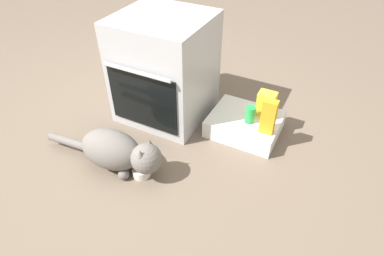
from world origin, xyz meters
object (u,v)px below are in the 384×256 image
juice_carton (269,117)px  soda_can (250,114)px  cat (117,151)px  snack_bag (266,104)px  pantry_cabinet (245,124)px  food_bowl (141,171)px  oven (165,68)px

juice_carton → soda_can: bearing=160.0°
cat → snack_bag: 1.03m
snack_bag → soda_can: bearing=-119.4°
soda_can → pantry_cabinet: bearing=133.8°
snack_bag → juice_carton: juice_carton is taller
juice_carton → snack_bag: bearing=110.7°
food_bowl → snack_bag: 0.95m
food_bowl → soda_can: (0.45, 0.65, 0.16)m
cat → snack_bag: size_ratio=4.68×
pantry_cabinet → cat: bearing=-129.3°
juice_carton → pantry_cabinet: bearing=152.5°
pantry_cabinet → cat: 0.90m
cat → soda_can: 0.90m
food_bowl → soda_can: 0.81m
soda_can → juice_carton: juice_carton is taller
oven → juice_carton: size_ratio=3.10×
oven → cat: 0.70m
cat → juice_carton: bearing=35.9°
oven → soda_can: 0.68m
soda_can → snack_bag: (0.07, 0.12, 0.03)m
cat → snack_bag: bearing=45.5°
soda_can → juice_carton: (0.13, -0.05, 0.06)m
snack_bag → oven: bearing=-170.4°
food_bowl → cat: 0.19m
oven → cat: bearing=-86.2°
cat → soda_can: bearing=43.7°
soda_can → cat: bearing=-132.9°
food_bowl → juice_carton: 0.87m
oven → juice_carton: 0.80m
pantry_cabinet → juice_carton: 0.27m
cat → oven: bearing=90.4°
soda_can → juice_carton: size_ratio=0.50×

